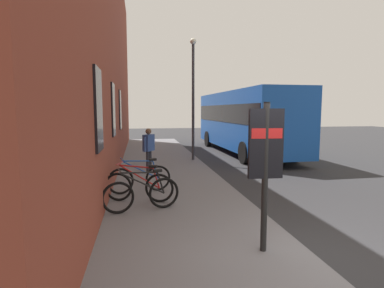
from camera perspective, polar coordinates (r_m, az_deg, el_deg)
ground at (r=11.10m, az=10.11°, el=-6.24°), size 60.00×60.00×0.00m
sidewalk_pavement at (r=12.45m, az=-5.14°, el=-4.52°), size 24.00×3.50×0.12m
station_facade at (r=13.43m, az=-14.81°, el=16.17°), size 22.00×0.65×9.49m
bicycle_far_end at (r=7.14m, az=-9.22°, el=-9.09°), size 0.56×1.74×0.97m
bicycle_end_of_row at (r=7.84m, az=-9.77°, el=-7.70°), size 0.64×1.72×0.97m
bicycle_leaning_wall at (r=8.69m, az=-9.57°, el=-6.31°), size 0.55×1.74×0.97m
transit_info_sign at (r=4.99m, az=13.43°, el=-1.67°), size 0.12×0.55×2.40m
city_bus at (r=17.36m, az=9.52°, el=4.67°), size 10.55×2.82×3.35m
pedestrian_crossing_street at (r=11.30m, az=-8.00°, el=-0.30°), size 0.52×0.45×1.61m
street_lamp at (r=14.01m, az=0.21°, el=10.08°), size 0.28×0.28×5.41m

